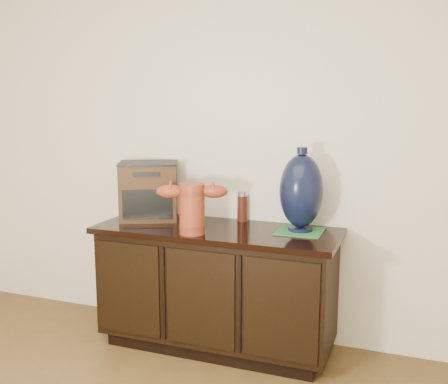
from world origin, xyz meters
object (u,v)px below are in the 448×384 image
at_px(sideboard, 217,287).
at_px(tv_radio, 149,191).
at_px(terracotta_vessel, 192,206).
at_px(lamp_base, 301,191).
at_px(spray_can, 242,207).

xyz_separation_m(sideboard, tv_radio, (-0.50, 0.08, 0.55)).
xyz_separation_m(terracotta_vessel, tv_radio, (-0.42, 0.25, 0.02)).
xyz_separation_m(sideboard, lamp_base, (0.49, 0.09, 0.61)).
bearing_deg(tv_radio, sideboard, -33.84).
bearing_deg(terracotta_vessel, tv_radio, 128.15).
height_order(terracotta_vessel, lamp_base, lamp_base).
distance_m(tv_radio, spray_can, 0.61).
relative_size(sideboard, spray_can, 7.74).
distance_m(tv_radio, lamp_base, 0.99).
relative_size(terracotta_vessel, spray_can, 2.14).
bearing_deg(lamp_base, terracotta_vessel, -155.63).
xyz_separation_m(tv_radio, lamp_base, (0.99, 0.00, 0.06)).
distance_m(sideboard, lamp_base, 0.78).
relative_size(terracotta_vessel, lamp_base, 0.83).
bearing_deg(sideboard, terracotta_vessel, -115.37).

